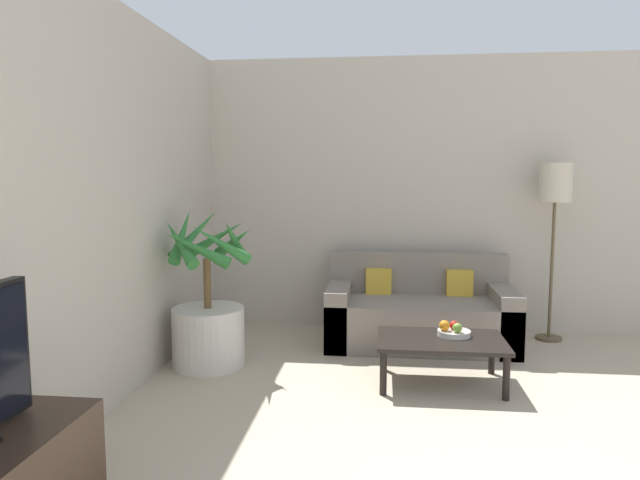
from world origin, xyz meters
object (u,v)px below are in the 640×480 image
orange_fruit (444,326)px  apple_red (454,325)px  coffee_table (441,344)px  sofa_loveseat (419,314)px  apple_green (457,328)px  floor_lamp (555,192)px  fruit_bowl (454,333)px  potted_palm (208,316)px

orange_fruit → apple_red: bearing=25.8°
coffee_table → apple_red: (0.11, 0.10, 0.12)m
sofa_loveseat → apple_red: (0.20, -0.92, 0.14)m
apple_green → apple_red: bearing=100.9°
apple_red → orange_fruit: size_ratio=0.87×
sofa_loveseat → floor_lamp: size_ratio=1.01×
apple_green → orange_fruit: orange_fruit is taller
fruit_bowl → coffee_table: bearing=-139.8°
fruit_bowl → orange_fruit: size_ratio=3.09×
floor_lamp → apple_red: bearing=-130.9°
potted_palm → fruit_bowl: (1.94, -0.12, -0.05)m
potted_palm → floor_lamp: 3.31m
floor_lamp → coffee_table: bearing=-131.2°
floor_lamp → apple_green: (-1.02, -1.27, -0.97)m
orange_fruit → sofa_loveseat: bearing=97.4°
orange_fruit → floor_lamp: bearing=48.0°
floor_lamp → fruit_bowl: floor_lamp is taller
apple_red → orange_fruit: bearing=-154.2°
potted_palm → apple_red: size_ratio=18.69×
floor_lamp → orange_fruit: floor_lamp is taller
coffee_table → orange_fruit: (0.03, 0.07, 0.12)m
sofa_loveseat → fruit_bowl: size_ratio=6.80×
apple_red → floor_lamp: bearing=49.1°
sofa_loveseat → coffee_table: sofa_loveseat is taller
floor_lamp → fruit_bowl: 1.89m
coffee_table → orange_fruit: size_ratio=11.69×
coffee_table → apple_green: size_ratio=12.97×
apple_red → orange_fruit: (-0.08, -0.04, 0.01)m
sofa_loveseat → apple_green: 1.03m
sofa_loveseat → fruit_bowl: bearing=-78.0°
sofa_loveseat → floor_lamp: bearing=12.4°
potted_palm → floor_lamp: bearing=20.1°
sofa_loveseat → coffee_table: 1.03m
potted_palm → fruit_bowl: 1.94m
potted_palm → coffee_table: bearing=-6.5°
potted_palm → fruit_bowl: size_ratio=5.26×
sofa_loveseat → apple_red: bearing=-77.8°
coffee_table → apple_red: bearing=44.9°
potted_palm → floor_lamp: floor_lamp is taller
potted_palm → fruit_bowl: bearing=-3.6°
floor_lamp → fruit_bowl: size_ratio=6.73×
floor_lamp → fruit_bowl: (-1.03, -1.21, -1.02)m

